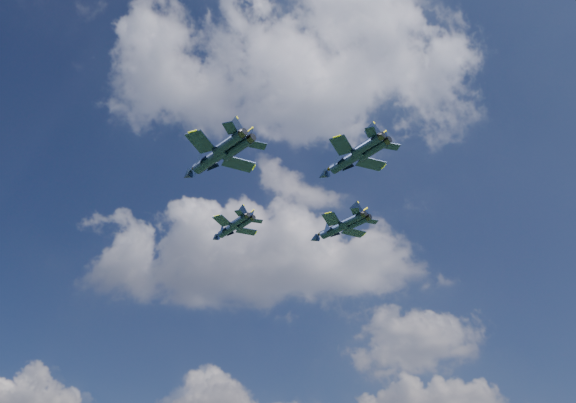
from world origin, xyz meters
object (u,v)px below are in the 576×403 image
(jet_lead, at_px, (228,230))
(jet_slot, at_px, (345,161))
(jet_right, at_px, (333,230))
(jet_left, at_px, (209,160))

(jet_lead, height_order, jet_slot, jet_lead)
(jet_right, bearing_deg, jet_left, 178.64)
(jet_left, xyz_separation_m, jet_slot, (23.04, 0.60, -1.39))
(jet_left, bearing_deg, jet_lead, 41.33)
(jet_right, relative_size, jet_slot, 1.03)
(jet_left, height_order, jet_right, jet_left)
(jet_left, height_order, jet_slot, jet_left)
(jet_right, bearing_deg, jet_lead, 133.57)
(jet_lead, distance_m, jet_right, 21.43)
(jet_lead, relative_size, jet_right, 0.83)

